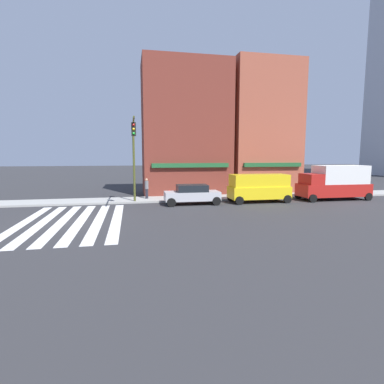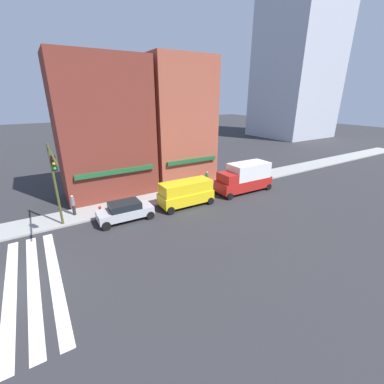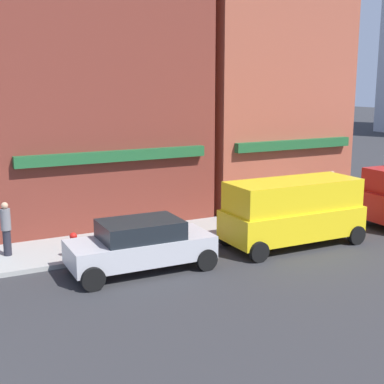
{
  "view_description": "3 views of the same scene",
  "coord_description": "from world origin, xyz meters",
  "px_view_note": "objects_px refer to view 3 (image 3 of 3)",
  "views": [
    {
      "loc": [
        3.58,
        -18.66,
        3.93
      ],
      "look_at": [
        8.35,
        4.7,
        1.0
      ],
      "focal_mm": 28.0,
      "sensor_mm": 36.0,
      "label": 1
    },
    {
      "loc": [
        2.98,
        -14.29,
        9.61
      ],
      "look_at": [
        14.75,
        4.7,
        1.2
      ],
      "focal_mm": 24.0,
      "sensor_mm": 36.0,
      "label": 2
    },
    {
      "loc": [
        2.54,
        -9.85,
        5.65
      ],
      "look_at": [
        10.78,
        6.0,
        2.0
      ],
      "focal_mm": 50.0,
      "sensor_mm": 36.0,
      "label": 3
    }
  ],
  "objects_px": {
    "van_yellow": "(293,210)",
    "pedestrian_grey_coat": "(6,228)",
    "sedan_silver": "(141,244)",
    "pedestrian_green_top": "(331,190)",
    "fire_hydrant": "(74,244)"
  },
  "relations": [
    {
      "from": "sedan_silver",
      "to": "fire_hydrant",
      "type": "relative_size",
      "value": 5.27
    },
    {
      "from": "sedan_silver",
      "to": "pedestrian_grey_coat",
      "type": "bearing_deg",
      "value": 140.53
    },
    {
      "from": "van_yellow",
      "to": "fire_hydrant",
      "type": "xyz_separation_m",
      "value": [
        -7.37,
        1.7,
        -0.67
      ]
    },
    {
      "from": "van_yellow",
      "to": "pedestrian_grey_coat",
      "type": "relative_size",
      "value": 2.84
    },
    {
      "from": "van_yellow",
      "to": "pedestrian_grey_coat",
      "type": "bearing_deg",
      "value": 162.92
    },
    {
      "from": "pedestrian_grey_coat",
      "to": "fire_hydrant",
      "type": "bearing_deg",
      "value": 16.88
    },
    {
      "from": "fire_hydrant",
      "to": "pedestrian_grey_coat",
      "type": "bearing_deg",
      "value": 145.34
    },
    {
      "from": "pedestrian_grey_coat",
      "to": "sedan_silver",
      "type": "bearing_deg",
      "value": 10.83
    },
    {
      "from": "sedan_silver",
      "to": "pedestrian_green_top",
      "type": "bearing_deg",
      "value": 17.16
    },
    {
      "from": "van_yellow",
      "to": "fire_hydrant",
      "type": "height_order",
      "value": "van_yellow"
    },
    {
      "from": "van_yellow",
      "to": "pedestrian_green_top",
      "type": "bearing_deg",
      "value": 34.34
    },
    {
      "from": "sedan_silver",
      "to": "pedestrian_grey_coat",
      "type": "relative_size",
      "value": 2.51
    },
    {
      "from": "sedan_silver",
      "to": "van_yellow",
      "type": "bearing_deg",
      "value": 1.24
    },
    {
      "from": "sedan_silver",
      "to": "pedestrian_grey_coat",
      "type": "xyz_separation_m",
      "value": [
        -3.45,
        2.97,
        0.23
      ]
    },
    {
      "from": "pedestrian_green_top",
      "to": "pedestrian_grey_coat",
      "type": "bearing_deg",
      "value": 52.99
    }
  ]
}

